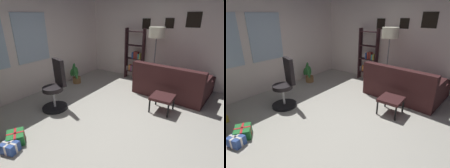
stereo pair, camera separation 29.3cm
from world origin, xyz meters
TOP-DOWN VIEW (x-y plane):
  - ground_plane at (0.00, 0.00)m, footprint 5.57×5.52m
  - wall_back_with_windows at (-0.02, 2.81)m, footprint 5.57×0.12m
  - wall_right_with_frames at (2.84, -0.00)m, footprint 0.12×5.52m
  - couch at (1.93, -0.44)m, footprint 1.50×1.91m
  - footstool at (0.94, -0.45)m, footprint 0.48×0.47m
  - gift_box_green at (-1.43, 1.26)m, footprint 0.39×0.40m
  - gift_box_blue at (-1.61, 1.12)m, footprint 0.26×0.29m
  - office_chair at (-0.23, 1.61)m, footprint 0.56×0.56m
  - bookshelf at (2.57, 1.04)m, footprint 0.18×0.64m
  - floor_lamp at (2.28, 0.27)m, footprint 0.44×0.44m
  - potted_plant at (1.20, 2.39)m, footprint 0.38×0.48m

SIDE VIEW (x-z plane):
  - ground_plane at x=0.00m, z-range -0.10..0.00m
  - gift_box_blue at x=-1.61m, z-range 0.00..0.17m
  - gift_box_green at x=-1.43m, z-range 0.00..0.18m
  - potted_plant at x=1.20m, z-range -0.07..0.55m
  - couch at x=1.93m, z-range -0.13..0.74m
  - footstool at x=0.94m, z-range 0.13..0.50m
  - office_chair at x=-0.23m, z-range -0.12..1.01m
  - bookshelf at x=2.57m, z-range -0.09..1.54m
  - wall_right_with_frames at x=2.84m, z-range 0.00..2.67m
  - wall_back_with_windows at x=-0.02m, z-range 0.01..2.67m
  - floor_lamp at x=2.28m, z-range 0.63..2.33m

